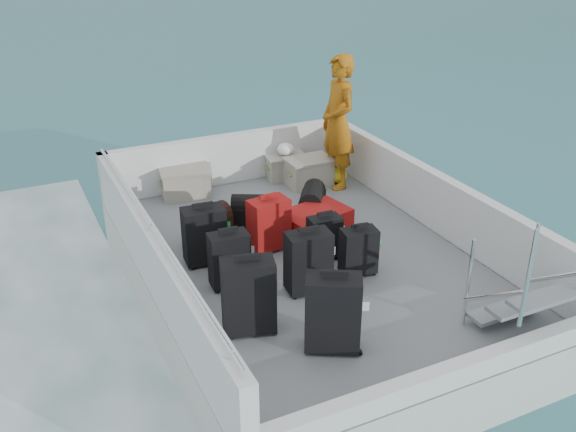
# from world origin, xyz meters

# --- Properties ---
(ground) EXTENTS (160.00, 160.00, 0.00)m
(ground) POSITION_xyz_m (0.00, 0.00, 0.00)
(ground) COLOR #1B5560
(ground) RESTS_ON ground
(ferry_hull) EXTENTS (3.60, 5.00, 0.60)m
(ferry_hull) POSITION_xyz_m (0.00, 0.00, 0.30)
(ferry_hull) COLOR silver
(ferry_hull) RESTS_ON ground
(deck) EXTENTS (3.30, 4.70, 0.02)m
(deck) POSITION_xyz_m (0.00, 0.00, 0.61)
(deck) COLOR slate
(deck) RESTS_ON ferry_hull
(deck_fittings) EXTENTS (3.60, 5.00, 0.90)m
(deck_fittings) POSITION_xyz_m (0.35, -0.32, 0.99)
(deck_fittings) COLOR white
(deck_fittings) RESTS_ON deck
(suitcase_0) EXTENTS (0.53, 0.39, 0.74)m
(suitcase_0) POSITION_xyz_m (-1.13, -1.03, 0.99)
(suitcase_0) COLOR black
(suitcase_0) RESTS_ON deck
(suitcase_1) EXTENTS (0.42, 0.26, 0.60)m
(suitcase_1) POSITION_xyz_m (-1.01, -0.21, 0.92)
(suitcase_1) COLOR black
(suitcase_1) RESTS_ON deck
(suitcase_2) EXTENTS (0.47, 0.31, 0.65)m
(suitcase_2) POSITION_xyz_m (-1.08, 0.36, 0.95)
(suitcase_2) COLOR black
(suitcase_2) RESTS_ON deck
(suitcase_3) EXTENTS (0.56, 0.48, 0.73)m
(suitcase_3) POSITION_xyz_m (-0.57, -1.59, 0.99)
(suitcase_3) COLOR black
(suitcase_3) RESTS_ON deck
(suitcase_4) EXTENTS (0.47, 0.31, 0.66)m
(suitcase_4) POSITION_xyz_m (-0.33, -0.64, 0.95)
(suitcase_4) COLOR black
(suitcase_4) RESTS_ON deck
(suitcase_5) EXTENTS (0.47, 0.32, 0.62)m
(suitcase_5) POSITION_xyz_m (-0.32, 0.34, 0.93)
(suitcase_5) COLOR #98160B
(suitcase_5) RESTS_ON deck
(suitcase_6) EXTENTS (0.40, 0.27, 0.53)m
(suitcase_6) POSITION_xyz_m (0.31, -0.57, 0.88)
(suitcase_6) COLOR black
(suitcase_6) RESTS_ON deck
(suitcase_7) EXTENTS (0.37, 0.22, 0.51)m
(suitcase_7) POSITION_xyz_m (0.14, -0.13, 0.87)
(suitcase_7) COLOR black
(suitcase_7) RESTS_ON deck
(suitcase_8) EXTENTS (0.88, 0.67, 0.31)m
(suitcase_8) POSITION_xyz_m (0.32, 0.44, 0.78)
(suitcase_8) COLOR #98160B
(suitcase_8) RESTS_ON deck
(duffel_0) EXTENTS (0.63, 0.51, 0.32)m
(duffel_0) POSITION_xyz_m (-0.88, 0.85, 0.78)
(duffel_0) COLOR black
(duffel_0) RESTS_ON deck
(duffel_1) EXTENTS (0.49, 0.45, 0.32)m
(duffel_1) POSITION_xyz_m (-0.31, 0.98, 0.78)
(duffel_1) COLOR black
(duffel_1) RESTS_ON deck
(duffel_2) EXTENTS (0.54, 0.60, 0.32)m
(duffel_2) POSITION_xyz_m (0.52, 0.89, 0.78)
(duffel_2) COLOR black
(duffel_2) RESTS_ON deck
(crate_0) EXTENTS (0.67, 0.55, 0.35)m
(crate_0) POSITION_xyz_m (-0.68, 2.20, 0.80)
(crate_0) COLOR #A39E8E
(crate_0) RESTS_ON deck
(crate_1) EXTENTS (0.68, 0.52, 0.37)m
(crate_1) POSITION_xyz_m (-0.73, 2.20, 0.81)
(crate_1) COLOR #A39E8E
(crate_1) RESTS_ON deck
(crate_2) EXTENTS (0.57, 0.43, 0.32)m
(crate_2) POSITION_xyz_m (0.77, 2.20, 0.78)
(crate_2) COLOR #A39E8E
(crate_2) RESTS_ON deck
(crate_3) EXTENTS (0.60, 0.42, 0.36)m
(crate_3) POSITION_xyz_m (0.96, 1.82, 0.80)
(crate_3) COLOR #A39E8E
(crate_3) RESTS_ON deck
(yellow_bag) EXTENTS (0.28, 0.26, 0.22)m
(yellow_bag) POSITION_xyz_m (1.36, 1.73, 0.73)
(yellow_bag) COLOR yellow
(yellow_bag) RESTS_ON deck
(white_bag) EXTENTS (0.24, 0.24, 0.18)m
(white_bag) POSITION_xyz_m (0.77, 2.20, 1.03)
(white_bag) COLOR white
(white_bag) RESTS_ON crate_2
(passenger) EXTENTS (0.48, 0.70, 1.84)m
(passenger) POSITION_xyz_m (1.30, 1.65, 1.54)
(passenger) COLOR orange
(passenger) RESTS_ON deck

